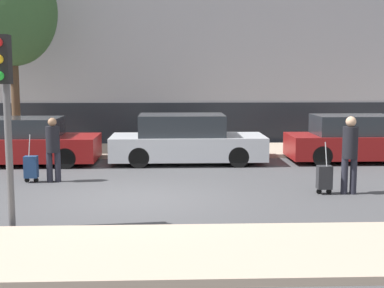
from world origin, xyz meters
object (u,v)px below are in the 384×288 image
Objects in this scene: trolley_left at (31,167)px; trolley_right at (324,177)px; pedestrian_right at (350,150)px; pedestrian_left at (53,146)px; parked_car_2 at (356,140)px; parked_car_0 at (26,142)px; traffic_light at (4,92)px; bare_tree_near_crossing at (12,12)px; parked_car_1 at (186,141)px.

trolley_left reaches higher than trolley_right.
pedestrian_right is at bearing -12.23° from trolley_left.
parked_car_2 is at bearing 13.42° from pedestrian_left.
parked_car_0 is 3.55× the size of trolley_right.
parked_car_0 is at bearing 102.66° from traffic_light.
pedestrian_left reaches higher than parked_car_0.
trolley_left is (-9.18, -2.85, -0.28)m from parked_car_2.
pedestrian_right is 7.36m from traffic_light.
parked_car_0 reaches higher than trolley_right.
trolley_left is 6.88m from bare_tree_near_crossing.
pedestrian_right is 0.53× the size of traffic_light.
parked_car_2 is at bearing -11.32° from bare_tree_near_crossing.
parked_car_2 is at bearing 39.82° from traffic_light.
parked_car_2 is 2.64× the size of pedestrian_left.
pedestrian_left is at bearing 4.62° from trolley_left.
parked_car_1 is 3.86× the size of trolley_left.
bare_tree_near_crossing is at bearing 158.74° from parked_car_1.
pedestrian_right is (3.52, -4.44, 0.31)m from parked_car_1.
parked_car_0 is 2.40× the size of pedestrian_right.
pedestrian_left is at bearing -162.02° from parked_car_2.
pedestrian_right is (7.46, -1.62, 0.61)m from trolley_left.
pedestrian_left is (1.41, -2.76, 0.26)m from parked_car_0.
pedestrian_left is 1.34× the size of trolley_left.
parked_car_0 is 4.81m from parked_car_1.
parked_car_1 is at bearing -21.26° from bare_tree_near_crossing.
pedestrian_right reaches higher than pedestrian_left.
trolley_right is (-2.26, -4.44, -0.29)m from parked_car_2.
parked_car_1 reaches higher than parked_car_2.
bare_tree_near_crossing is (-10.92, 2.19, 4.07)m from parked_car_2.
parked_car_2 is 9.61m from trolley_left.
trolley_left is 0.19× the size of bare_tree_near_crossing.
pedestrian_left reaches higher than trolley_left.
parked_car_2 reaches higher than trolley_left.
bare_tree_near_crossing reaches higher than parked_car_2.
trolley_left is 7.66m from pedestrian_right.
pedestrian_left is 4.51m from traffic_light.
bare_tree_near_crossing is at bearing 146.12° from pedestrian_right.
trolley_left is at bearing -144.44° from parked_car_1.
bare_tree_near_crossing reaches higher than parked_car_1.
trolley_left is at bearing -70.87° from bare_tree_near_crossing.
pedestrian_left is at bearing 168.44° from pedestrian_right.
traffic_light is at bearing -157.03° from pedestrian_right.
parked_car_0 is 0.99× the size of parked_car_2.
parked_car_2 is (5.23, 0.03, -0.02)m from parked_car_1.
traffic_light is (-6.20, -2.61, 2.00)m from trolley_right.
trolley_right is (2.97, -4.42, -0.31)m from parked_car_1.
traffic_light reaches higher than parked_car_0.
pedestrian_left is (-3.40, -2.78, 0.22)m from parked_car_1.
pedestrian_right reaches higher than parked_car_0.
pedestrian_right is at bearing -1.90° from trolley_right.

